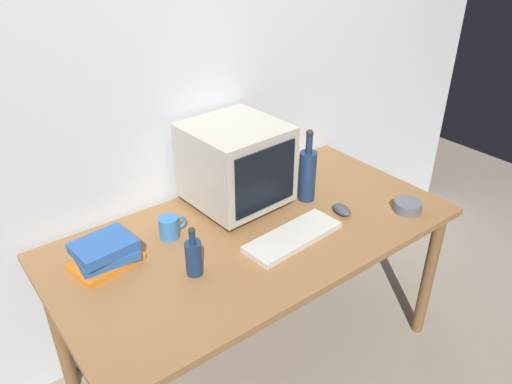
{
  "coord_description": "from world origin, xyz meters",
  "views": [
    {
      "loc": [
        -1.01,
        -1.32,
        1.87
      ],
      "look_at": [
        0.0,
        0.0,
        0.92
      ],
      "focal_mm": 34.43,
      "sensor_mm": 36.0,
      "label": 1
    }
  ],
  "objects_px": {
    "bottle_tall": "(307,174)",
    "keyboard": "(293,237)",
    "book_stack": "(105,253)",
    "computer_mouse": "(342,210)",
    "cd_spindle": "(407,206)",
    "crt_monitor": "(236,164)",
    "bottle_short": "(194,257)",
    "mug": "(170,227)"
  },
  "relations": [
    {
      "from": "book_stack",
      "to": "keyboard",
      "type": "bearing_deg",
      "value": -25.06
    },
    {
      "from": "computer_mouse",
      "to": "book_stack",
      "type": "bearing_deg",
      "value": 171.15
    },
    {
      "from": "bottle_short",
      "to": "cd_spindle",
      "type": "distance_m",
      "value": 0.98
    },
    {
      "from": "keyboard",
      "to": "mug",
      "type": "relative_size",
      "value": 3.5
    },
    {
      "from": "crt_monitor",
      "to": "computer_mouse",
      "type": "relative_size",
      "value": 4.07
    },
    {
      "from": "keyboard",
      "to": "book_stack",
      "type": "bearing_deg",
      "value": 150.98
    },
    {
      "from": "bottle_tall",
      "to": "keyboard",
      "type": "bearing_deg",
      "value": -141.76
    },
    {
      "from": "bottle_short",
      "to": "book_stack",
      "type": "distance_m",
      "value": 0.34
    },
    {
      "from": "bottle_short",
      "to": "mug",
      "type": "bearing_deg",
      "value": 80.77
    },
    {
      "from": "bottle_short",
      "to": "mug",
      "type": "distance_m",
      "value": 0.26
    },
    {
      "from": "bottle_tall",
      "to": "mug",
      "type": "xyz_separation_m",
      "value": [
        -0.64,
        0.11,
        -0.08
      ]
    },
    {
      "from": "keyboard",
      "to": "cd_spindle",
      "type": "height_order",
      "value": "cd_spindle"
    },
    {
      "from": "book_stack",
      "to": "cd_spindle",
      "type": "distance_m",
      "value": 1.27
    },
    {
      "from": "crt_monitor",
      "to": "cd_spindle",
      "type": "height_order",
      "value": "crt_monitor"
    },
    {
      "from": "crt_monitor",
      "to": "book_stack",
      "type": "relative_size",
      "value": 1.55
    },
    {
      "from": "bottle_tall",
      "to": "mug",
      "type": "height_order",
      "value": "bottle_tall"
    },
    {
      "from": "book_stack",
      "to": "mug",
      "type": "relative_size",
      "value": 2.19
    },
    {
      "from": "mug",
      "to": "keyboard",
      "type": "bearing_deg",
      "value": -39.72
    },
    {
      "from": "bottle_tall",
      "to": "cd_spindle",
      "type": "height_order",
      "value": "bottle_tall"
    },
    {
      "from": "crt_monitor",
      "to": "keyboard",
      "type": "bearing_deg",
      "value": -87.89
    },
    {
      "from": "crt_monitor",
      "to": "mug",
      "type": "relative_size",
      "value": 3.39
    },
    {
      "from": "keyboard",
      "to": "book_stack",
      "type": "relative_size",
      "value": 1.6
    },
    {
      "from": "crt_monitor",
      "to": "bottle_short",
      "type": "bearing_deg",
      "value": -142.92
    },
    {
      "from": "computer_mouse",
      "to": "book_stack",
      "type": "xyz_separation_m",
      "value": [
        -0.94,
        0.29,
        0.03
      ]
    },
    {
      "from": "bottle_short",
      "to": "computer_mouse",
      "type": "bearing_deg",
      "value": -3.23
    },
    {
      "from": "bottle_tall",
      "to": "book_stack",
      "type": "xyz_separation_m",
      "value": [
        -0.91,
        0.1,
        -0.08
      ]
    },
    {
      "from": "book_stack",
      "to": "mug",
      "type": "height_order",
      "value": "book_stack"
    },
    {
      "from": "crt_monitor",
      "to": "bottle_tall",
      "type": "bearing_deg",
      "value": -30.79
    },
    {
      "from": "bottle_tall",
      "to": "mug",
      "type": "relative_size",
      "value": 2.81
    },
    {
      "from": "computer_mouse",
      "to": "cd_spindle",
      "type": "xyz_separation_m",
      "value": [
        0.24,
        -0.16,
        0.0
      ]
    },
    {
      "from": "bottle_tall",
      "to": "cd_spindle",
      "type": "relative_size",
      "value": 2.81
    },
    {
      "from": "keyboard",
      "to": "book_stack",
      "type": "height_order",
      "value": "book_stack"
    },
    {
      "from": "computer_mouse",
      "to": "cd_spindle",
      "type": "bearing_deg",
      "value": -25.39
    },
    {
      "from": "book_stack",
      "to": "cd_spindle",
      "type": "height_order",
      "value": "book_stack"
    },
    {
      "from": "keyboard",
      "to": "computer_mouse",
      "type": "bearing_deg",
      "value": -0.5
    },
    {
      "from": "computer_mouse",
      "to": "mug",
      "type": "height_order",
      "value": "mug"
    },
    {
      "from": "cd_spindle",
      "to": "crt_monitor",
      "type": "bearing_deg",
      "value": 137.41
    },
    {
      "from": "crt_monitor",
      "to": "bottle_short",
      "type": "xyz_separation_m",
      "value": [
        -0.41,
        -0.31,
        -0.12
      ]
    },
    {
      "from": "computer_mouse",
      "to": "bottle_short",
      "type": "xyz_separation_m",
      "value": [
        -0.71,
        0.04,
        0.06
      ]
    },
    {
      "from": "keyboard",
      "to": "mug",
      "type": "bearing_deg",
      "value": 136.32
    },
    {
      "from": "keyboard",
      "to": "computer_mouse",
      "type": "xyz_separation_m",
      "value": [
        0.3,
        0.02,
        0.01
      ]
    },
    {
      "from": "computer_mouse",
      "to": "bottle_short",
      "type": "height_order",
      "value": "bottle_short"
    }
  ]
}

